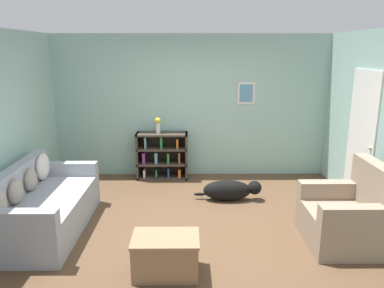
{
  "coord_description": "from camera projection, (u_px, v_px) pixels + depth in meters",
  "views": [
    {
      "loc": [
        -0.04,
        -4.63,
        2.32
      ],
      "look_at": [
        0.0,
        0.4,
        1.05
      ],
      "focal_mm": 35.0,
      "sensor_mm": 36.0,
      "label": 1
    }
  ],
  "objects": [
    {
      "name": "wall_back",
      "position": [
        191.0,
        106.0,
        6.92
      ],
      "size": [
        5.6,
        0.13,
        2.6
      ],
      "color": "#93BCB2",
      "rests_on": "ground_plane"
    },
    {
      "name": "vase",
      "position": [
        158.0,
        124.0,
        6.74
      ],
      "size": [
        0.11,
        0.11,
        0.29
      ],
      "color": "silver",
      "rests_on": "bookshelf"
    },
    {
      "name": "recliner_chair",
      "position": [
        349.0,
        216.0,
        4.55
      ],
      "size": [
        0.88,
        0.97,
        1.02
      ],
      "color": "gray",
      "rests_on": "ground_plane"
    },
    {
      "name": "ground_plane",
      "position": [
        192.0,
        226.0,
        5.06
      ],
      "size": [
        14.0,
        14.0,
        0.0
      ],
      "primitive_type": "plane",
      "color": "brown"
    },
    {
      "name": "dog",
      "position": [
        230.0,
        190.0,
        5.91
      ],
      "size": [
        1.07,
        0.29,
        0.33
      ],
      "color": "black",
      "rests_on": "ground_plane"
    },
    {
      "name": "coffee_table",
      "position": [
        166.0,
        254.0,
        3.95
      ],
      "size": [
        0.71,
        0.47,
        0.42
      ],
      "color": "#846647",
      "rests_on": "ground_plane"
    },
    {
      "name": "couch",
      "position": [
        42.0,
        207.0,
        4.89
      ],
      "size": [
        0.93,
        1.91,
        0.86
      ],
      "color": "#9399A3",
      "rests_on": "ground_plane"
    },
    {
      "name": "bookshelf",
      "position": [
        162.0,
        156.0,
        6.91
      ],
      "size": [
        0.93,
        0.36,
        0.85
      ],
      "color": "#42382D",
      "rests_on": "ground_plane"
    }
  ]
}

